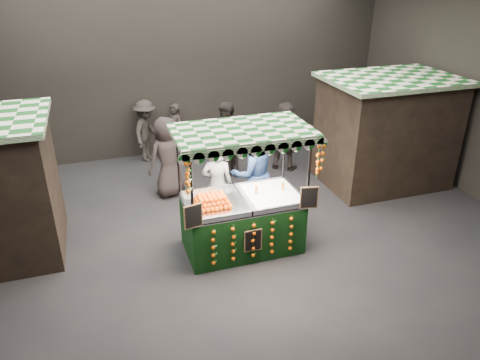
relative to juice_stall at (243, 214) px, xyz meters
name	(u,v)px	position (x,y,z in m)	size (l,w,h in m)	color
ground	(227,242)	(-0.23, 0.28, -0.74)	(12.00, 12.00, 0.00)	black
market_hall	(225,68)	(-0.23, 0.28, 2.64)	(12.10, 10.10, 5.05)	black
neighbour_stall_right	(385,131)	(4.17, 1.78, 0.56)	(3.00, 2.20, 2.60)	black
juice_stall	(243,214)	(0.00, 0.00, 0.00)	(2.47, 1.45, 2.39)	black
vendor_grey	(217,185)	(-0.18, 1.10, 0.11)	(0.72, 0.58, 1.72)	gray
vendor_blue	(253,173)	(0.59, 1.14, 0.24)	(1.01, 0.82, 1.97)	navy
shopper_0	(33,184)	(-3.71, 2.09, 0.21)	(0.80, 0.65, 1.90)	#2B2623
shopper_1	(229,140)	(0.70, 3.23, 0.22)	(1.15, 1.04, 1.92)	black
shopper_2	(233,149)	(0.78, 3.13, 0.01)	(0.91, 0.45, 1.51)	black
shopper_3	(146,131)	(-1.13, 4.88, 0.10)	(1.09, 1.26, 1.69)	#2E2925
shopper_4	(168,157)	(-0.93, 2.65, 0.20)	(1.08, 0.92, 1.88)	#2C2423
shopper_5	(285,136)	(2.21, 3.22, 0.16)	(1.64, 1.47, 1.81)	#2E2725
shopper_6	(175,131)	(-0.34, 4.88, 0.01)	(0.58, 0.66, 1.52)	#282420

